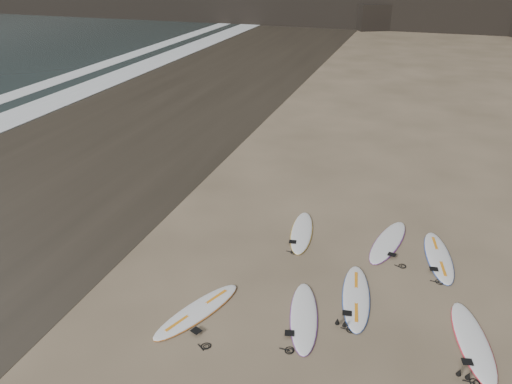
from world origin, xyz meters
TOP-DOWN VIEW (x-y plane):
  - ground at (0.00, 0.00)m, footprint 240.00×240.00m
  - wet_sand at (-13.00, 10.00)m, footprint 12.00×200.00m
  - foam_near at (-18.50, 10.00)m, footprint 2.20×200.00m
  - surfboard_0 at (-4.29, -1.22)m, footprint 1.48×2.50m
  - surfboard_1 at (-2.02, -0.67)m, footprint 1.10×2.46m
  - surfboard_2 at (-1.04, 0.38)m, footprint 0.95×2.56m
  - surfboard_3 at (1.42, -0.34)m, footprint 1.10×2.57m
  - surfboard_5 at (-2.92, 2.84)m, footprint 0.90×2.42m
  - surfboard_6 at (-0.55, 3.07)m, footprint 1.13×2.60m
  - surfboard_7 at (0.76, 2.72)m, footprint 1.01×2.56m

SIDE VIEW (x-z plane):
  - ground at x=0.00m, z-range 0.00..0.00m
  - wet_sand at x=-13.00m, z-range 0.00..0.01m
  - foam_near at x=-18.50m, z-range 0.00..0.05m
  - surfboard_5 at x=-2.92m, z-range 0.00..0.09m
  - surfboard_1 at x=-2.02m, z-range 0.00..0.09m
  - surfboard_0 at x=-4.29m, z-range 0.00..0.09m
  - surfboard_7 at x=0.76m, z-range 0.00..0.09m
  - surfboard_2 at x=-1.04m, z-range 0.00..0.09m
  - surfboard_3 at x=1.42m, z-range 0.00..0.09m
  - surfboard_6 at x=-0.55m, z-range 0.00..0.09m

